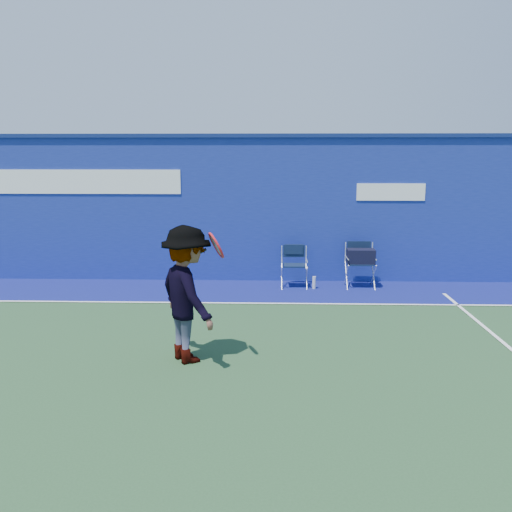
{
  "coord_description": "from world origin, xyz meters",
  "views": [
    {
      "loc": [
        1.17,
        -6.27,
        2.7
      ],
      "look_at": [
        0.9,
        2.6,
        1.0
      ],
      "focal_mm": 38.0,
      "sensor_mm": 36.0,
      "label": 1
    }
  ],
  "objects_px": {
    "directors_chair_right": "(360,269)",
    "water_bottle": "(314,283)",
    "tennis_player": "(187,294)",
    "directors_chair_left": "(294,274)"
  },
  "relations": [
    {
      "from": "directors_chair_right",
      "to": "tennis_player",
      "type": "height_order",
      "value": "tennis_player"
    },
    {
      "from": "water_bottle",
      "to": "tennis_player",
      "type": "bearing_deg",
      "value": -116.77
    },
    {
      "from": "directors_chair_right",
      "to": "tennis_player",
      "type": "distance_m",
      "value": 4.96
    },
    {
      "from": "directors_chair_right",
      "to": "water_bottle",
      "type": "height_order",
      "value": "directors_chair_right"
    },
    {
      "from": "directors_chair_left",
      "to": "water_bottle",
      "type": "relative_size",
      "value": 3.31
    },
    {
      "from": "directors_chair_right",
      "to": "water_bottle",
      "type": "relative_size",
      "value": 3.56
    },
    {
      "from": "directors_chair_right",
      "to": "tennis_player",
      "type": "relative_size",
      "value": 0.51
    },
    {
      "from": "water_bottle",
      "to": "tennis_player",
      "type": "relative_size",
      "value": 0.14
    },
    {
      "from": "tennis_player",
      "to": "directors_chair_right",
      "type": "bearing_deg",
      "value": 54.34
    },
    {
      "from": "directors_chair_left",
      "to": "tennis_player",
      "type": "relative_size",
      "value": 0.47
    }
  ]
}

